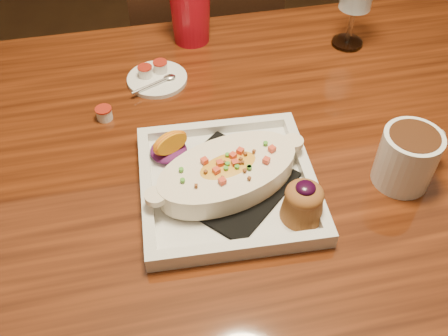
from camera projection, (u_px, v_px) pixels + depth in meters
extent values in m
plane|color=black|center=(247.00, 325.00, 1.47)|extent=(7.00, 7.00, 0.00)
cube|color=maroon|center=(260.00, 147.00, 0.94)|extent=(1.50, 0.90, 0.04)
cylinder|color=black|center=(430.00, 121.00, 1.56)|extent=(0.07, 0.07, 0.71)
cube|color=black|center=(199.00, 62.00, 1.61)|extent=(0.42, 0.42, 0.04)
cylinder|color=black|center=(237.00, 81.00, 1.91)|extent=(0.04, 0.04, 0.45)
cylinder|color=black|center=(148.00, 93.00, 1.86)|extent=(0.04, 0.04, 0.45)
cylinder|color=black|center=(260.00, 141.00, 1.68)|extent=(0.04, 0.04, 0.45)
cylinder|color=black|center=(160.00, 156.00, 1.63)|extent=(0.04, 0.04, 0.45)
cube|color=black|center=(208.00, 23.00, 1.30)|extent=(0.40, 0.03, 0.46)
cube|color=white|center=(228.00, 186.00, 0.83)|extent=(0.30, 0.30, 0.01)
cube|color=black|center=(228.00, 183.00, 0.83)|extent=(0.25, 0.25, 0.01)
ellipsoid|color=gold|center=(228.00, 173.00, 0.81)|extent=(0.23, 0.16, 0.04)
ellipsoid|color=#5F1559|center=(169.00, 151.00, 0.87)|extent=(0.07, 0.07, 0.02)
cone|color=brown|center=(303.00, 205.00, 0.77)|extent=(0.07, 0.07, 0.05)
ellipsoid|color=brown|center=(305.00, 194.00, 0.75)|extent=(0.06, 0.06, 0.03)
ellipsoid|color=black|center=(306.00, 188.00, 0.74)|extent=(0.03, 0.03, 0.01)
cylinder|color=white|center=(407.00, 158.00, 0.82)|extent=(0.10, 0.10, 0.10)
cylinder|color=#371C0F|center=(414.00, 140.00, 0.79)|extent=(0.08, 0.08, 0.02)
torus|color=white|center=(429.00, 147.00, 0.84)|extent=(0.07, 0.04, 0.07)
cylinder|color=silver|center=(347.00, 43.00, 1.14)|extent=(0.07, 0.07, 0.01)
cylinder|color=silver|center=(350.00, 26.00, 1.11)|extent=(0.01, 0.01, 0.08)
cylinder|color=white|center=(157.00, 79.00, 1.04)|extent=(0.13, 0.13, 0.01)
cylinder|color=white|center=(145.00, 72.00, 1.03)|extent=(0.03, 0.03, 0.02)
cylinder|color=#B42516|center=(145.00, 67.00, 1.03)|extent=(0.03, 0.03, 0.00)
cylinder|color=white|center=(160.00, 67.00, 1.05)|extent=(0.03, 0.03, 0.02)
cylinder|color=#B42516|center=(160.00, 62.00, 1.04)|extent=(0.03, 0.03, 0.00)
cylinder|color=white|center=(104.00, 114.00, 0.96)|extent=(0.03, 0.03, 0.02)
cylinder|color=#B42516|center=(103.00, 109.00, 0.95)|extent=(0.03, 0.03, 0.00)
cone|color=red|center=(190.00, 8.00, 1.10)|extent=(0.09, 0.09, 0.16)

